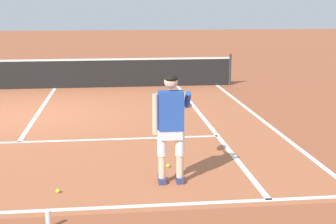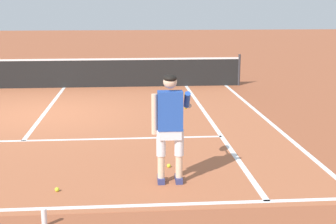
# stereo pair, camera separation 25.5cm
# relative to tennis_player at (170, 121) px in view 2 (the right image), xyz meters

# --- Properties ---
(ground_plane) EXTENTS (80.00, 80.00, 0.00)m
(ground_plane) POSITION_rel_tennis_player_xyz_m (-2.81, 5.08, -0.99)
(ground_plane) COLOR #9E5133
(court_inner_surface) EXTENTS (10.98, 10.22, 0.00)m
(court_inner_surface) POSITION_rel_tennis_player_xyz_m (-2.81, 4.05, -0.99)
(court_inner_surface) COLOR #B2603D
(court_inner_surface) RESTS_ON ground
(line_service) EXTENTS (8.23, 0.10, 0.01)m
(line_service) POSITION_rel_tennis_player_xyz_m (-2.81, 2.56, -0.99)
(line_service) COLOR white
(line_service) RESTS_ON ground
(line_centre_service) EXTENTS (0.10, 6.40, 0.01)m
(line_centre_service) POSITION_rel_tennis_player_xyz_m (-2.81, 5.76, -0.99)
(line_centre_service) COLOR white
(line_centre_service) RESTS_ON ground
(line_singles_right) EXTENTS (0.10, 9.82, 0.01)m
(line_singles_right) POSITION_rel_tennis_player_xyz_m (1.31, 4.05, -0.99)
(line_singles_right) COLOR white
(line_singles_right) RESTS_ON ground
(line_doubles_right) EXTENTS (0.10, 9.82, 0.01)m
(line_doubles_right) POSITION_rel_tennis_player_xyz_m (2.68, 4.05, -0.99)
(line_doubles_right) COLOR white
(line_doubles_right) RESTS_ON ground
(tennis_net) EXTENTS (11.96, 0.08, 1.07)m
(tennis_net) POSITION_rel_tennis_player_xyz_m (-2.81, 8.96, -0.49)
(tennis_net) COLOR #333338
(tennis_net) RESTS_ON ground
(tennis_player) EXTENTS (0.64, 1.11, 1.71)m
(tennis_player) POSITION_rel_tennis_player_xyz_m (0.00, 0.00, 0.00)
(tennis_player) COLOR navy
(tennis_player) RESTS_ON ground
(tennis_ball_near_feet) EXTENTS (0.07, 0.07, 0.07)m
(tennis_ball_near_feet) POSITION_rel_tennis_player_xyz_m (-1.72, -0.25, -0.96)
(tennis_ball_near_feet) COLOR #CCE02D
(tennis_ball_near_feet) RESTS_ON ground
(tennis_ball_by_baseline) EXTENTS (0.07, 0.07, 0.07)m
(tennis_ball_by_baseline) POSITION_rel_tennis_player_xyz_m (0.03, 0.69, -0.96)
(tennis_ball_by_baseline) COLOR #CCE02D
(tennis_ball_by_baseline) RESTS_ON ground
(water_bottle) EXTENTS (0.07, 0.07, 0.23)m
(water_bottle) POSITION_rel_tennis_player_xyz_m (-1.72, -1.39, -0.87)
(water_bottle) COLOR white
(water_bottle) RESTS_ON ground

